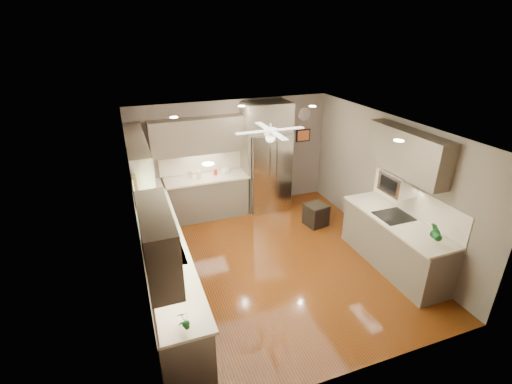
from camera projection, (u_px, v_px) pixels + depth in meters
floor at (275, 262)px, 6.77m from camera, size 5.00×5.00×0.00m
ceiling at (278, 128)px, 5.73m from camera, size 5.00×5.00×0.00m
wall_back at (233, 155)px, 8.39m from camera, size 4.50×0.00×4.50m
wall_front at (365, 292)px, 4.12m from camera, size 4.50×0.00×4.50m
wall_left at (138, 223)px, 5.54m from camera, size 0.00×5.00×5.00m
wall_right at (386, 182)px, 6.96m from camera, size 0.00×5.00×5.00m
canister_b at (190, 175)px, 7.94m from camera, size 0.10×0.10×0.15m
canister_c at (199, 174)px, 7.93m from camera, size 0.13×0.13×0.16m
canister_d at (215, 172)px, 8.12m from camera, size 0.09×0.09×0.12m
soap_bottle at (151, 233)px, 5.66m from camera, size 0.12×0.13×0.21m
potted_plant_left at (183, 320)px, 3.97m from camera, size 0.15×0.11×0.27m
potted_plant_right at (436, 233)px, 5.55m from camera, size 0.24×0.22×0.35m
bowl at (226, 173)px, 8.18m from camera, size 0.26×0.26×0.06m
left_run at (162, 257)px, 6.08m from camera, size 0.65×4.70×1.45m
back_run at (206, 196)px, 8.22m from camera, size 1.85×0.65×1.45m
uppers at (221, 158)px, 6.37m from camera, size 4.50×4.70×0.95m
window at (140, 220)px, 5.00m from camera, size 0.05×1.12×0.92m
sink at (167, 256)px, 5.36m from camera, size 0.50×0.70×0.32m
refrigerator at (267, 159)px, 8.34m from camera, size 1.06×0.75×2.45m
right_run at (394, 242)px, 6.50m from camera, size 0.70×2.20×1.45m
microwave at (398, 183)px, 6.33m from camera, size 0.43×0.55×0.34m
ceiling_fan at (271, 133)px, 6.06m from camera, size 1.18×1.18×0.32m
recessed_lights at (266, 122)px, 6.07m from camera, size 2.84×3.14×0.01m
wall_clock at (304, 114)px, 8.59m from camera, size 0.30×0.03×0.30m
framed_print at (303, 135)px, 8.80m from camera, size 0.36×0.03×0.30m
stool at (316, 215)px, 7.94m from camera, size 0.49×0.49×0.49m
paper_towel at (173, 286)px, 4.48m from camera, size 0.11×0.11×0.28m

